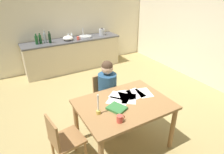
{
  "coord_description": "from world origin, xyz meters",
  "views": [
    {
      "loc": [
        -1.72,
        -2.99,
        2.38
      ],
      "look_at": [
        -0.18,
        -0.32,
        0.85
      ],
      "focal_mm": 31.29,
      "sensor_mm": 36.0,
      "label": 1
    }
  ],
  "objects_px": {
    "dining_table": "(124,109)",
    "book_magazine": "(117,108)",
    "mixing_bowl": "(68,38)",
    "candlestick": "(98,108)",
    "bottle_oil": "(36,40)",
    "wine_glass_by_kettle": "(68,34)",
    "coffee_mug": "(120,119)",
    "teacup_on_counter": "(78,38)",
    "wine_glass_near_sink": "(72,34)",
    "bottle_sauce": "(50,38)",
    "chair_side_empty": "(63,140)",
    "chair_at_table": "(105,96)",
    "sink_unit": "(85,36)",
    "bottle_wine_red": "(45,38)",
    "person_seated": "(109,90)",
    "bottle_vinegar": "(40,39)",
    "stovetop_kettle": "(102,32)"
  },
  "relations": [
    {
      "from": "person_seated",
      "to": "chair_side_empty",
      "type": "height_order",
      "value": "person_seated"
    },
    {
      "from": "candlestick",
      "to": "bottle_oil",
      "type": "relative_size",
      "value": 1.08
    },
    {
      "from": "person_seated",
      "to": "mixing_bowl",
      "type": "relative_size",
      "value": 4.29
    },
    {
      "from": "sink_unit",
      "to": "wine_glass_by_kettle",
      "type": "bearing_deg",
      "value": 162.16
    },
    {
      "from": "bottle_oil",
      "to": "wine_glass_near_sink",
      "type": "xyz_separation_m",
      "value": [
        1.0,
        0.17,
        -0.01
      ]
    },
    {
      "from": "chair_side_empty",
      "to": "bottle_sauce",
      "type": "height_order",
      "value": "bottle_sauce"
    },
    {
      "from": "chair_side_empty",
      "to": "sink_unit",
      "type": "distance_m",
      "value": 3.67
    },
    {
      "from": "sink_unit",
      "to": "wine_glass_near_sink",
      "type": "relative_size",
      "value": 2.34
    },
    {
      "from": "bottle_vinegar",
      "to": "stovetop_kettle",
      "type": "distance_m",
      "value": 1.8
    },
    {
      "from": "bottle_oil",
      "to": "stovetop_kettle",
      "type": "distance_m",
      "value": 1.9
    },
    {
      "from": "coffee_mug",
      "to": "stovetop_kettle",
      "type": "height_order",
      "value": "stovetop_kettle"
    },
    {
      "from": "chair_side_empty",
      "to": "bottle_vinegar",
      "type": "relative_size",
      "value": 3.14
    },
    {
      "from": "book_magazine",
      "to": "sink_unit",
      "type": "relative_size",
      "value": 0.68
    },
    {
      "from": "book_magazine",
      "to": "teacup_on_counter",
      "type": "xyz_separation_m",
      "value": [
        0.67,
        3.18,
        0.16
      ]
    },
    {
      "from": "dining_table",
      "to": "sink_unit",
      "type": "distance_m",
      "value": 3.36
    },
    {
      "from": "dining_table",
      "to": "teacup_on_counter",
      "type": "bearing_deg",
      "value": 80.75
    },
    {
      "from": "coffee_mug",
      "to": "bottle_vinegar",
      "type": "distance_m",
      "value": 3.6
    },
    {
      "from": "bottle_sauce",
      "to": "teacup_on_counter",
      "type": "height_order",
      "value": "bottle_sauce"
    },
    {
      "from": "book_magazine",
      "to": "wine_glass_near_sink",
      "type": "bearing_deg",
      "value": 57.68
    },
    {
      "from": "coffee_mug",
      "to": "wine_glass_by_kettle",
      "type": "xyz_separation_m",
      "value": [
        0.61,
        3.73,
        0.19
      ]
    },
    {
      "from": "coffee_mug",
      "to": "book_magazine",
      "type": "xyz_separation_m",
      "value": [
        0.11,
        0.25,
        -0.03
      ]
    },
    {
      "from": "wine_glass_by_kettle",
      "to": "bottle_wine_red",
      "type": "bearing_deg",
      "value": -168.54
    },
    {
      "from": "dining_table",
      "to": "stovetop_kettle",
      "type": "height_order",
      "value": "stovetop_kettle"
    },
    {
      "from": "dining_table",
      "to": "person_seated",
      "type": "bearing_deg",
      "value": 82.1
    },
    {
      "from": "sink_unit",
      "to": "mixing_bowl",
      "type": "relative_size",
      "value": 1.29
    },
    {
      "from": "coffee_mug",
      "to": "teacup_on_counter",
      "type": "height_order",
      "value": "teacup_on_counter"
    },
    {
      "from": "bottle_oil",
      "to": "sink_unit",
      "type": "bearing_deg",
      "value": 0.88
    },
    {
      "from": "bottle_wine_red",
      "to": "wine_glass_near_sink",
      "type": "height_order",
      "value": "bottle_wine_red"
    },
    {
      "from": "candlestick",
      "to": "mixing_bowl",
      "type": "relative_size",
      "value": 1.06
    },
    {
      "from": "candlestick",
      "to": "dining_table",
      "type": "bearing_deg",
      "value": 4.37
    },
    {
      "from": "chair_at_table",
      "to": "teacup_on_counter",
      "type": "distance_m",
      "value": 2.46
    },
    {
      "from": "wine_glass_by_kettle",
      "to": "chair_at_table",
      "type": "bearing_deg",
      "value": -95.38
    },
    {
      "from": "mixing_bowl",
      "to": "candlestick",
      "type": "bearing_deg",
      "value": -101.82
    },
    {
      "from": "book_magazine",
      "to": "mixing_bowl",
      "type": "height_order",
      "value": "mixing_bowl"
    },
    {
      "from": "teacup_on_counter",
      "to": "person_seated",
      "type": "bearing_deg",
      "value": -99.56
    },
    {
      "from": "mixing_bowl",
      "to": "wine_glass_near_sink",
      "type": "bearing_deg",
      "value": 48.05
    },
    {
      "from": "dining_table",
      "to": "coffee_mug",
      "type": "relative_size",
      "value": 11.39
    },
    {
      "from": "dining_table",
      "to": "sink_unit",
      "type": "relative_size",
      "value": 3.71
    },
    {
      "from": "dining_table",
      "to": "book_magazine",
      "type": "bearing_deg",
      "value": -157.37
    },
    {
      "from": "candlestick",
      "to": "stovetop_kettle",
      "type": "distance_m",
      "value": 3.73
    },
    {
      "from": "dining_table",
      "to": "wine_glass_by_kettle",
      "type": "xyz_separation_m",
      "value": [
        0.33,
        3.41,
        0.34
      ]
    },
    {
      "from": "coffee_mug",
      "to": "bottle_oil",
      "type": "distance_m",
      "value": 3.58
    },
    {
      "from": "person_seated",
      "to": "coffee_mug",
      "type": "bearing_deg",
      "value": -111.46
    },
    {
      "from": "sink_unit",
      "to": "bottle_sauce",
      "type": "xyz_separation_m",
      "value": [
        -1.03,
        -0.07,
        0.11
      ]
    },
    {
      "from": "bottle_sauce",
      "to": "wine_glass_by_kettle",
      "type": "distance_m",
      "value": 0.61
    },
    {
      "from": "bottle_sauce",
      "to": "coffee_mug",
      "type": "bearing_deg",
      "value": -90.53
    },
    {
      "from": "dining_table",
      "to": "wine_glass_near_sink",
      "type": "height_order",
      "value": "wine_glass_near_sink"
    },
    {
      "from": "chair_side_empty",
      "to": "book_magazine",
      "type": "height_order",
      "value": "chair_side_empty"
    },
    {
      "from": "sink_unit",
      "to": "mixing_bowl",
      "type": "xyz_separation_m",
      "value": [
        -0.54,
        -0.07,
        0.04
      ]
    },
    {
      "from": "coffee_mug",
      "to": "teacup_on_counter",
      "type": "relative_size",
      "value": 1.07
    }
  ]
}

